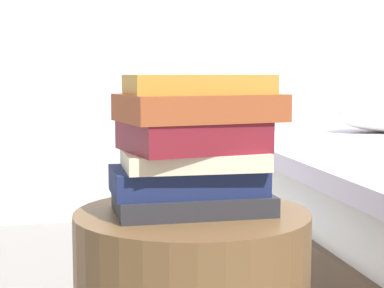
# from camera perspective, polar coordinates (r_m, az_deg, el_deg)

# --- Properties ---
(book_charcoal) EXTENTS (0.29, 0.18, 0.04)m
(book_charcoal) POSITION_cam_1_polar(r_m,az_deg,el_deg) (1.19, -0.15, -5.26)
(book_charcoal) COLOR #28282D
(book_charcoal) RESTS_ON side_table
(book_navy) EXTENTS (0.28, 0.16, 0.05)m
(book_navy) POSITION_cam_1_polar(r_m,az_deg,el_deg) (1.18, -0.42, -3.26)
(book_navy) COLOR #19234C
(book_navy) RESTS_ON book_charcoal
(book_cream) EXTENTS (0.26, 0.18, 0.03)m
(book_cream) POSITION_cam_1_polar(r_m,az_deg,el_deg) (1.17, 0.16, -1.40)
(book_cream) COLOR beige
(book_cream) RESTS_ON book_navy
(book_maroon) EXTENTS (0.27, 0.23, 0.06)m
(book_maroon) POSITION_cam_1_polar(r_m,az_deg,el_deg) (1.18, -0.27, 0.76)
(book_maroon) COLOR maroon
(book_maroon) RESTS_ON book_cream
(book_rust) EXTENTS (0.31, 0.22, 0.05)m
(book_rust) POSITION_cam_1_polar(r_m,az_deg,el_deg) (1.16, 0.67, 3.28)
(book_rust) COLOR #994723
(book_rust) RESTS_ON book_maroon
(book_ochre) EXTENTS (0.26, 0.17, 0.04)m
(book_ochre) POSITION_cam_1_polar(r_m,az_deg,el_deg) (1.17, 0.48, 5.37)
(book_ochre) COLOR #B7842D
(book_ochre) RESTS_ON book_rust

